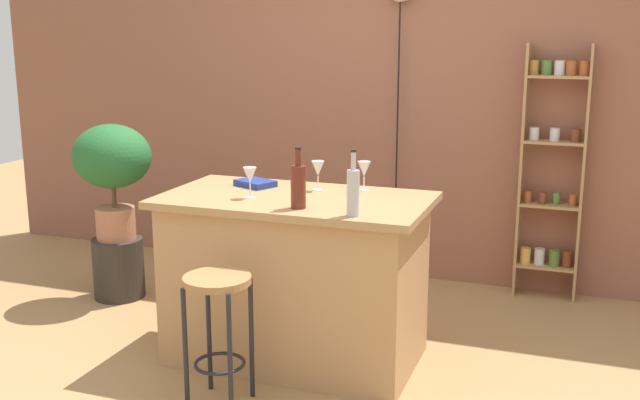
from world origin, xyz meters
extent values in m
plane|color=#A37A4C|center=(0.00, 0.00, 0.00)|extent=(12.00, 12.00, 0.00)
cube|color=#8C5642|center=(0.00, 1.95, 1.40)|extent=(6.40, 0.10, 2.80)
cube|color=tan|center=(0.00, 0.30, 0.44)|extent=(1.32, 0.73, 0.88)
cube|color=#A87F51|center=(0.00, 0.30, 0.90)|extent=(1.43, 0.79, 0.04)
cylinder|color=black|center=(-0.27, -0.44, 0.31)|extent=(0.02, 0.02, 0.62)
cylinder|color=black|center=(-0.04, -0.44, 0.31)|extent=(0.02, 0.02, 0.62)
cylinder|color=black|center=(-0.27, -0.20, 0.31)|extent=(0.02, 0.02, 0.62)
cylinder|color=black|center=(-0.04, -0.20, 0.31)|extent=(0.02, 0.02, 0.62)
torus|color=black|center=(-0.15, -0.32, 0.21)|extent=(0.25, 0.25, 0.02)
cylinder|color=#9E7042|center=(-0.15, -0.32, 0.64)|extent=(0.33, 0.33, 0.03)
cube|color=#A87F51|center=(1.03, 1.80, 0.85)|extent=(0.02, 0.15, 1.70)
cube|color=#A87F51|center=(1.43, 1.80, 0.85)|extent=(0.02, 0.15, 1.70)
cube|color=#A87F51|center=(1.23, 1.80, 0.21)|extent=(0.38, 0.15, 0.02)
cylinder|color=gold|center=(1.09, 1.80, 0.28)|extent=(0.07, 0.07, 0.11)
cylinder|color=silver|center=(1.19, 1.81, 0.28)|extent=(0.07, 0.07, 0.11)
cylinder|color=#4C7033|center=(1.29, 1.80, 0.28)|extent=(0.07, 0.07, 0.11)
cylinder|color=brown|center=(1.37, 1.81, 0.28)|extent=(0.07, 0.07, 0.11)
cube|color=#A87F51|center=(1.23, 1.80, 0.64)|extent=(0.38, 0.15, 0.02)
cylinder|color=#994C23|center=(1.09, 1.80, 0.69)|extent=(0.05, 0.05, 0.08)
cylinder|color=brown|center=(1.18, 1.79, 0.69)|extent=(0.05, 0.05, 0.08)
cylinder|color=#4C7033|center=(1.27, 1.81, 0.69)|extent=(0.05, 0.05, 0.08)
cylinder|color=#994C23|center=(1.38, 1.80, 0.69)|extent=(0.05, 0.05, 0.08)
cube|color=#A87F51|center=(1.23, 1.80, 1.06)|extent=(0.38, 0.15, 0.02)
cylinder|color=silver|center=(1.10, 1.80, 1.12)|extent=(0.06, 0.06, 0.08)
cylinder|color=silver|center=(1.23, 1.81, 1.12)|extent=(0.06, 0.06, 0.08)
cylinder|color=brown|center=(1.36, 1.81, 1.12)|extent=(0.06, 0.06, 0.08)
cube|color=#A87F51|center=(1.23, 1.80, 1.49)|extent=(0.38, 0.15, 0.02)
cylinder|color=#AD7A38|center=(1.07, 1.81, 1.55)|extent=(0.07, 0.07, 0.09)
cylinder|color=#4C7033|center=(1.15, 1.81, 1.55)|extent=(0.07, 0.07, 0.09)
cylinder|color=silver|center=(1.23, 1.80, 1.55)|extent=(0.07, 0.07, 0.09)
cylinder|color=#994C23|center=(1.31, 1.80, 1.55)|extent=(0.07, 0.07, 0.09)
cylinder|color=#994C23|center=(1.39, 1.80, 1.55)|extent=(0.07, 0.07, 0.09)
cylinder|color=#2D2823|center=(-1.50, 0.80, 0.21)|extent=(0.34, 0.34, 0.41)
cylinder|color=#A86B4C|center=(-1.50, 0.80, 0.52)|extent=(0.26, 0.26, 0.22)
cylinder|color=brown|center=(-1.50, 0.80, 0.71)|extent=(0.03, 0.03, 0.16)
ellipsoid|color=#23602D|center=(-1.50, 0.80, 0.97)|extent=(0.53, 0.48, 0.42)
cylinder|color=#B2B2B7|center=(0.42, 0.00, 1.03)|extent=(0.06, 0.06, 0.22)
cylinder|color=#B2B2B7|center=(0.42, 0.00, 1.19)|extent=(0.02, 0.02, 0.09)
cylinder|color=black|center=(0.42, 0.00, 1.24)|extent=(0.03, 0.03, 0.01)
cylinder|color=#5B2319|center=(0.11, 0.06, 1.03)|extent=(0.08, 0.08, 0.21)
cylinder|color=#5B2319|center=(0.11, 0.06, 1.18)|extent=(0.03, 0.03, 0.08)
cylinder|color=black|center=(0.11, 0.06, 1.22)|extent=(0.03, 0.03, 0.01)
cylinder|color=silver|center=(-0.21, 0.19, 0.92)|extent=(0.06, 0.06, 0.00)
cylinder|color=silver|center=(-0.21, 0.19, 0.96)|extent=(0.01, 0.01, 0.08)
cone|color=silver|center=(-0.21, 0.19, 1.04)|extent=(0.07, 0.07, 0.08)
cylinder|color=silver|center=(0.30, 0.57, 0.92)|extent=(0.06, 0.06, 0.00)
cylinder|color=silver|center=(0.30, 0.57, 0.96)|extent=(0.01, 0.01, 0.08)
cone|color=silver|center=(0.30, 0.57, 1.04)|extent=(0.07, 0.07, 0.08)
cylinder|color=silver|center=(0.06, 0.49, 0.92)|extent=(0.06, 0.06, 0.00)
cylinder|color=silver|center=(0.06, 0.49, 0.96)|extent=(0.01, 0.01, 0.08)
cone|color=silver|center=(0.06, 0.49, 1.04)|extent=(0.07, 0.07, 0.08)
cube|color=navy|center=(-0.31, 0.47, 0.94)|extent=(0.25, 0.22, 0.03)
cylinder|color=black|center=(0.16, 1.84, 1.03)|extent=(0.01, 0.01, 2.06)
camera|label=1|loc=(1.47, -3.36, 1.80)|focal=42.55mm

